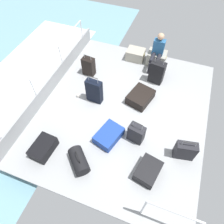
{
  "coord_description": "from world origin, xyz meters",
  "views": [
    {
      "loc": [
        0.9,
        -3.29,
        4.43
      ],
      "look_at": [
        -0.18,
        -0.39,
        0.25
      ],
      "focal_mm": 32.73,
      "sensor_mm": 36.0,
      "label": 1
    }
  ],
  "objects_px": {
    "suitcase_0": "(94,91)",
    "suitcase_4": "(109,135)",
    "cargo_crate_1": "(156,58)",
    "passenger_seated": "(157,51)",
    "suitcase_5": "(157,72)",
    "suitcase_3": "(89,66)",
    "suitcase_8": "(43,148)",
    "duffel_bag": "(79,161)",
    "suitcase_2": "(140,97)",
    "paper_cup": "(78,96)",
    "suitcase_1": "(185,151)",
    "suitcase_6": "(148,171)",
    "cargo_crate_0": "(136,54)",
    "suitcase_7": "(136,133)"
  },
  "relations": [
    {
      "from": "suitcase_8",
      "to": "suitcase_1",
      "type": "bearing_deg",
      "value": 18.15
    },
    {
      "from": "suitcase_3",
      "to": "suitcase_8",
      "type": "distance_m",
      "value": 2.78
    },
    {
      "from": "suitcase_0",
      "to": "suitcase_5",
      "type": "relative_size",
      "value": 1.03
    },
    {
      "from": "paper_cup",
      "to": "suitcase_4",
      "type": "bearing_deg",
      "value": -35.95
    },
    {
      "from": "suitcase_2",
      "to": "suitcase_7",
      "type": "xyz_separation_m",
      "value": [
        0.23,
        -1.23,
        0.12
      ]
    },
    {
      "from": "suitcase_0",
      "to": "duffel_bag",
      "type": "height_order",
      "value": "suitcase_0"
    },
    {
      "from": "suitcase_8",
      "to": "suitcase_0",
      "type": "bearing_deg",
      "value": 74.87
    },
    {
      "from": "suitcase_4",
      "to": "suitcase_7",
      "type": "distance_m",
      "value": 0.67
    },
    {
      "from": "cargo_crate_0",
      "to": "suitcase_7",
      "type": "bearing_deg",
      "value": -73.28
    },
    {
      "from": "suitcase_6",
      "to": "paper_cup",
      "type": "bearing_deg",
      "value": 148.55
    },
    {
      "from": "cargo_crate_1",
      "to": "suitcase_4",
      "type": "bearing_deg",
      "value": -97.74
    },
    {
      "from": "suitcase_2",
      "to": "suitcase_5",
      "type": "relative_size",
      "value": 0.98
    },
    {
      "from": "cargo_crate_1",
      "to": "suitcase_5",
      "type": "bearing_deg",
      "value": -77.94
    },
    {
      "from": "suitcase_1",
      "to": "suitcase_3",
      "type": "relative_size",
      "value": 0.92
    },
    {
      "from": "suitcase_6",
      "to": "duffel_bag",
      "type": "relative_size",
      "value": 1.03
    },
    {
      "from": "cargo_crate_1",
      "to": "passenger_seated",
      "type": "xyz_separation_m",
      "value": [
        0.0,
        -0.18,
        0.38
      ]
    },
    {
      "from": "passenger_seated",
      "to": "suitcase_7",
      "type": "distance_m",
      "value": 2.8
    },
    {
      "from": "cargo_crate_0",
      "to": "suitcase_0",
      "type": "height_order",
      "value": "suitcase_0"
    },
    {
      "from": "passenger_seated",
      "to": "paper_cup",
      "type": "relative_size",
      "value": 11.0
    },
    {
      "from": "cargo_crate_0",
      "to": "paper_cup",
      "type": "height_order",
      "value": "cargo_crate_0"
    },
    {
      "from": "suitcase_2",
      "to": "paper_cup",
      "type": "height_order",
      "value": "suitcase_2"
    },
    {
      "from": "passenger_seated",
      "to": "suitcase_0",
      "type": "bearing_deg",
      "value": -121.99
    },
    {
      "from": "suitcase_2",
      "to": "suitcase_0",
      "type": "bearing_deg",
      "value": -160.06
    },
    {
      "from": "suitcase_5",
      "to": "paper_cup",
      "type": "height_order",
      "value": "suitcase_5"
    },
    {
      "from": "suitcase_6",
      "to": "cargo_crate_0",
      "type": "bearing_deg",
      "value": 110.55
    },
    {
      "from": "suitcase_0",
      "to": "suitcase_7",
      "type": "bearing_deg",
      "value": -29.39
    },
    {
      "from": "suitcase_3",
      "to": "suitcase_4",
      "type": "xyz_separation_m",
      "value": [
        1.39,
        -1.93,
        -0.17
      ]
    },
    {
      "from": "suitcase_8",
      "to": "suitcase_6",
      "type": "bearing_deg",
      "value": 7.45
    },
    {
      "from": "suitcase_3",
      "to": "duffel_bag",
      "type": "distance_m",
      "value": 2.97
    },
    {
      "from": "suitcase_8",
      "to": "cargo_crate_1",
      "type": "bearing_deg",
      "value": 66.63
    },
    {
      "from": "suitcase_4",
      "to": "cargo_crate_0",
      "type": "bearing_deg",
      "value": 94.72
    },
    {
      "from": "suitcase_2",
      "to": "duffel_bag",
      "type": "height_order",
      "value": "duffel_bag"
    },
    {
      "from": "suitcase_1",
      "to": "suitcase_8",
      "type": "height_order",
      "value": "suitcase_1"
    },
    {
      "from": "suitcase_1",
      "to": "suitcase_3",
      "type": "distance_m",
      "value": 3.62
    },
    {
      "from": "suitcase_2",
      "to": "suitcase_4",
      "type": "xyz_separation_m",
      "value": [
        -0.39,
        -1.44,
        -0.02
      ]
    },
    {
      "from": "passenger_seated",
      "to": "suitcase_4",
      "type": "relative_size",
      "value": 1.39
    },
    {
      "from": "duffel_bag",
      "to": "suitcase_0",
      "type": "bearing_deg",
      "value": 102.75
    },
    {
      "from": "suitcase_1",
      "to": "suitcase_0",
      "type": "bearing_deg",
      "value": 161.7
    },
    {
      "from": "cargo_crate_0",
      "to": "duffel_bag",
      "type": "relative_size",
      "value": 0.91
    },
    {
      "from": "suitcase_8",
      "to": "duffel_bag",
      "type": "height_order",
      "value": "duffel_bag"
    },
    {
      "from": "passenger_seated",
      "to": "suitcase_1",
      "type": "xyz_separation_m",
      "value": [
        1.34,
        -2.82,
        -0.32
      ]
    },
    {
      "from": "suitcase_5",
      "to": "suitcase_3",
      "type": "bearing_deg",
      "value": -168.72
    },
    {
      "from": "suitcase_0",
      "to": "suitcase_1",
      "type": "relative_size",
      "value": 1.37
    },
    {
      "from": "suitcase_0",
      "to": "paper_cup",
      "type": "distance_m",
      "value": 0.59
    },
    {
      "from": "suitcase_0",
      "to": "suitcase_4",
      "type": "bearing_deg",
      "value": -51.46
    },
    {
      "from": "cargo_crate_1",
      "to": "suitcase_4",
      "type": "relative_size",
      "value": 0.78
    },
    {
      "from": "passenger_seated",
      "to": "suitcase_3",
      "type": "distance_m",
      "value": 2.12
    },
    {
      "from": "cargo_crate_1",
      "to": "suitcase_6",
      "type": "bearing_deg",
      "value": -79.52
    },
    {
      "from": "cargo_crate_1",
      "to": "passenger_seated",
      "type": "distance_m",
      "value": 0.42
    },
    {
      "from": "suitcase_6",
      "to": "paper_cup",
      "type": "xyz_separation_m",
      "value": [
        -2.41,
        1.48,
        -0.08
      ]
    }
  ]
}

